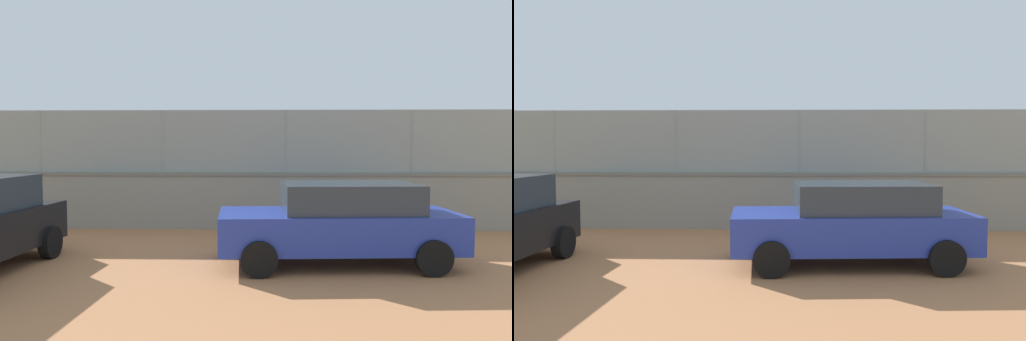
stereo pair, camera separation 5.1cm
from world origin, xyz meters
TOP-DOWN VIEW (x-y plane):
  - ground_plane at (0.00, 0.00)m, footprint 260.00×260.00m
  - perimeter_wall at (-0.10, 13.78)m, footprint 29.63×0.92m
  - fence_panel_on_wall at (-0.10, 13.78)m, footprint 29.10×0.61m
  - player_foreground_swinging at (-5.91, 7.29)m, footprint 0.91×0.99m
  - player_baseline_waiting at (3.92, 8.08)m, footprint 0.84×1.07m
  - sports_ball at (-7.39, 8.89)m, footprint 0.13×0.13m
  - parked_car_blue at (-2.68, 17.51)m, footprint 4.43×2.17m

SIDE VIEW (x-z plane):
  - ground_plane at x=0.00m, z-range 0.00..0.00m
  - sports_ball at x=-7.39m, z-range 0.00..0.13m
  - perimeter_wall at x=-0.10m, z-range 0.01..1.48m
  - parked_car_blue at x=-2.68m, z-range 0.04..1.54m
  - player_baseline_waiting at x=3.92m, z-range 0.13..1.66m
  - player_foreground_swinging at x=-5.91m, z-range 0.14..1.73m
  - fence_panel_on_wall at x=-0.10m, z-range 1.47..3.09m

